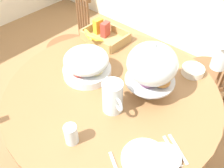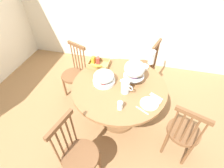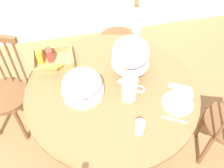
# 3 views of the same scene
# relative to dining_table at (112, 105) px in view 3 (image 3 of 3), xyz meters

# --- Properties ---
(ground_plane) EXTENTS (10.00, 10.00, 0.00)m
(ground_plane) POSITION_rel_dining_table_xyz_m (-0.08, -0.16, -0.54)
(ground_plane) COLOR #997047
(dining_table) EXTENTS (1.27, 1.27, 0.74)m
(dining_table) POSITION_rel_dining_table_xyz_m (0.00, 0.00, 0.00)
(dining_table) COLOR olive
(dining_table) RESTS_ON ground_plane
(windsor_chair_near_window) EXTENTS (0.44, 0.44, 0.97)m
(windsor_chair_near_window) POSITION_rel_dining_table_xyz_m (-0.85, 0.39, -0.09)
(windsor_chair_near_window) COLOR brown
(windsor_chair_near_window) RESTS_ON ground_plane
(windsor_chair_far_side) EXTENTS (0.42, 0.42, 0.97)m
(windsor_chair_far_side) POSITION_rel_dining_table_xyz_m (0.29, 0.89, -0.09)
(windsor_chair_far_side) COLOR brown
(windsor_chair_far_side) RESTS_ON ground_plane
(pastry_stand_with_dome) EXTENTS (0.28, 0.28, 0.34)m
(pastry_stand_with_dome) POSITION_rel_dining_table_xyz_m (0.17, 0.13, 0.40)
(pastry_stand_with_dome) COLOR silver
(pastry_stand_with_dome) RESTS_ON dining_table
(fruit_platter_covered) EXTENTS (0.30, 0.30, 0.18)m
(fruit_platter_covered) POSITION_rel_dining_table_xyz_m (-0.21, 0.00, 0.28)
(fruit_platter_covered) COLOR silver
(fruit_platter_covered) RESTS_ON dining_table
(orange_juice_pitcher) EXTENTS (0.19, 0.11, 0.19)m
(orange_juice_pitcher) POSITION_rel_dining_table_xyz_m (0.10, -0.10, 0.28)
(orange_juice_pitcher) COLOR silver
(orange_juice_pitcher) RESTS_ON dining_table
(milk_pitcher) EXTENTS (0.10, 0.18, 0.22)m
(milk_pitcher) POSITION_rel_dining_table_xyz_m (0.37, 0.62, 0.30)
(milk_pitcher) COLOR silver
(milk_pitcher) RESTS_ON dining_table
(cereal_basket) EXTENTS (0.32, 0.30, 0.12)m
(cereal_basket) POSITION_rel_dining_table_xyz_m (-0.41, 0.35, 0.24)
(cereal_basket) COLOR tan
(cereal_basket) RESTS_ON dining_table
(china_plate_large) EXTENTS (0.22, 0.22, 0.01)m
(china_plate_large) POSITION_rel_dining_table_xyz_m (0.41, -0.24, 0.21)
(china_plate_large) COLOR white
(china_plate_large) RESTS_ON dining_table
(china_plate_small) EXTENTS (0.15, 0.15, 0.01)m
(china_plate_small) POSITION_rel_dining_table_xyz_m (0.48, -0.17, 0.22)
(china_plate_small) COLOR white
(china_plate_small) RESTS_ON china_plate_large
(cereal_bowl) EXTENTS (0.14, 0.14, 0.04)m
(cereal_bowl) POSITION_rel_dining_table_xyz_m (0.28, 0.45, 0.22)
(cereal_bowl) COLOR white
(cereal_bowl) RESTS_ON dining_table
(drinking_glass) EXTENTS (0.06, 0.06, 0.11)m
(drinking_glass) POSITION_rel_dining_table_xyz_m (0.09, -0.39, 0.25)
(drinking_glass) COLOR silver
(drinking_glass) RESTS_ON dining_table
(table_knife) EXTENTS (0.15, 0.10, 0.01)m
(table_knife) POSITION_rel_dining_table_xyz_m (0.48, -0.11, 0.20)
(table_knife) COLOR silver
(table_knife) RESTS_ON dining_table
(dinner_fork) EXTENTS (0.15, 0.10, 0.01)m
(dinner_fork) POSITION_rel_dining_table_xyz_m (0.50, -0.09, 0.20)
(dinner_fork) COLOR silver
(dinner_fork) RESTS_ON dining_table
(soup_spoon) EXTENTS (0.15, 0.10, 0.01)m
(soup_spoon) POSITION_rel_dining_table_xyz_m (0.34, -0.36, 0.20)
(soup_spoon) COLOR silver
(soup_spoon) RESTS_ON dining_table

